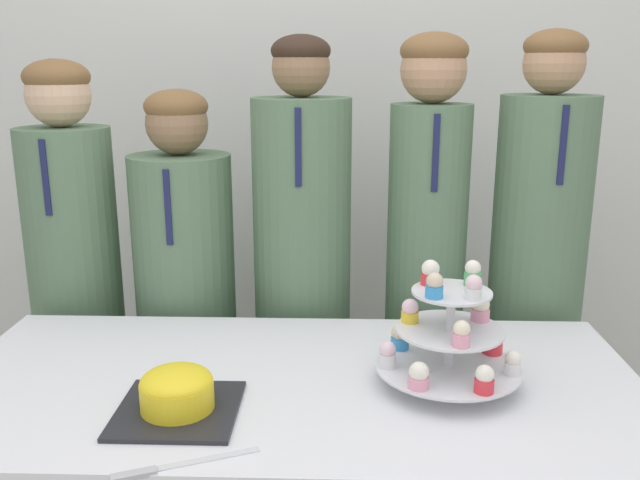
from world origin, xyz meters
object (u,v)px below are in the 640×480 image
at_px(cake_knife, 162,468).
at_px(cupcake_stand, 449,335).
at_px(student_0, 78,306).
at_px(student_3, 424,291).
at_px(student_4, 534,301).
at_px(round_cake, 177,393).
at_px(student_1, 188,323).
at_px(student_2, 303,302).

relative_size(cake_knife, cupcake_stand, 0.78).
height_order(cake_knife, student_0, student_0).
bearing_deg(student_3, student_4, 0.00).
height_order(cupcake_stand, student_4, student_4).
height_order(round_cake, student_0, student_0).
bearing_deg(cupcake_stand, student_1, 140.90).
distance_m(student_0, student_1, 0.36).
height_order(student_0, student_3, student_3).
xyz_separation_m(cake_knife, student_4, (0.93, 0.96, -0.01)).
height_order(student_0, student_2, student_2).
distance_m(cake_knife, student_2, 0.98).
xyz_separation_m(student_0, student_2, (0.73, 0.00, 0.02)).
xyz_separation_m(cupcake_stand, student_3, (0.02, 0.60, -0.10)).
bearing_deg(cupcake_stand, student_2, 121.39).
bearing_deg(student_1, student_3, -0.00).
relative_size(round_cake, student_1, 0.18).
height_order(student_2, student_3, student_3).
bearing_deg(cake_knife, round_cake, 73.60).
distance_m(student_3, student_4, 0.35).
xyz_separation_m(student_0, student_3, (1.11, -0.00, 0.06)).
bearing_deg(student_3, round_cake, -128.78).
xyz_separation_m(cake_knife, student_1, (-0.17, 0.96, -0.10)).
height_order(round_cake, cake_knife, round_cake).
xyz_separation_m(cake_knife, student_2, (0.20, 0.96, -0.03)).
distance_m(student_2, student_4, 0.73).
distance_m(student_1, student_4, 1.11).
relative_size(cake_knife, student_1, 0.18).
bearing_deg(cupcake_stand, round_cake, -165.54).
height_order(round_cake, cupcake_stand, cupcake_stand).
xyz_separation_m(round_cake, student_1, (-0.15, 0.76, -0.15)).
distance_m(cupcake_stand, student_0, 1.26).
bearing_deg(student_0, student_3, -0.00).
relative_size(cupcake_stand, student_0, 0.22).
bearing_deg(student_1, student_2, 0.00).
relative_size(cake_knife, student_3, 0.17).
relative_size(round_cake, cake_knife, 0.98).
distance_m(cake_knife, student_0, 1.10).
relative_size(round_cake, student_3, 0.16).
bearing_deg(student_4, student_1, -180.00).
bearing_deg(student_1, round_cake, -78.47).
bearing_deg(round_cake, cake_knife, -84.56).
xyz_separation_m(round_cake, cake_knife, (0.02, -0.21, -0.04)).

